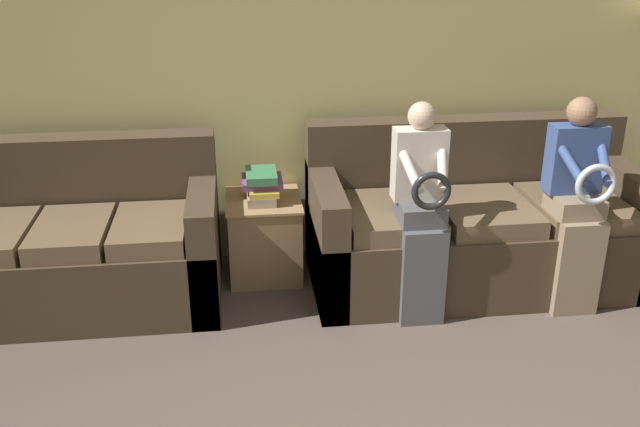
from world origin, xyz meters
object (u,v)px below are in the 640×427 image
object	(u,v)px
side_shelf	(264,235)
book_stack	(262,185)
couch_main	(474,228)
child_right_seated	(577,197)
couch_side	(80,248)
child_left_seated	(421,205)

from	to	relation	value
side_shelf	book_stack	world-z (taller)	book_stack
couch_main	child_right_seated	bearing A→B (deg)	-39.67
couch_side	child_right_seated	world-z (taller)	child_right_seated
couch_main	child_left_seated	world-z (taller)	child_left_seated
child_left_seated	child_right_seated	size ratio (longest dim) A/B	1.00
child_right_seated	couch_side	bearing A→B (deg)	172.28
side_shelf	book_stack	size ratio (longest dim) A/B	1.63
child_left_seated	book_stack	xyz separation A→B (m)	(-0.86, 0.60, -0.07)
couch_main	child_left_seated	distance (m)	0.67
couch_side	book_stack	world-z (taller)	couch_side
side_shelf	couch_main	bearing A→B (deg)	-9.70
child_left_seated	side_shelf	size ratio (longest dim) A/B	2.39
child_right_seated	book_stack	world-z (taller)	child_right_seated
child_right_seated	book_stack	xyz separation A→B (m)	(-1.77, 0.60, -0.07)
side_shelf	couch_side	bearing A→B (deg)	-169.03
couch_main	book_stack	xyz separation A→B (m)	(-1.31, 0.22, 0.26)
couch_main	child_right_seated	distance (m)	0.68
couch_main	couch_side	bearing A→B (deg)	179.75
couch_main	book_stack	world-z (taller)	couch_main
book_stack	couch_side	bearing A→B (deg)	-169.14
couch_side	child_right_seated	xyz separation A→B (m)	(2.86, -0.39, 0.34)
couch_main	child_left_seated	size ratio (longest dim) A/B	1.66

